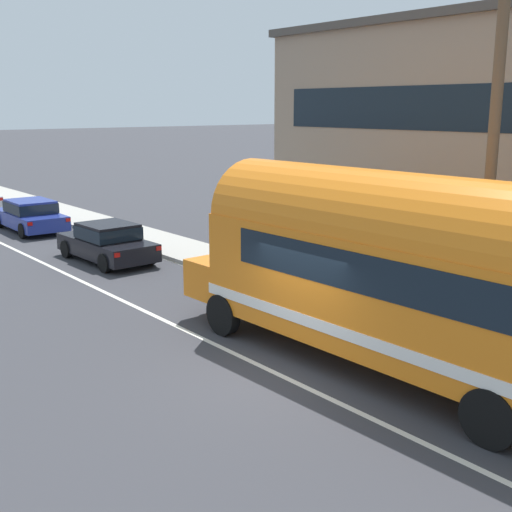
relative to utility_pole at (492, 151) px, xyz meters
The scene contains 7 objects.
ground_plane 6.42m from the utility_pole, 157.89° to the left, with size 300.00×300.00×0.00m, color #38383D.
lane_markings 14.69m from the utility_pole, 100.91° to the left, with size 3.74×80.00×0.01m.
sidewalk_slab 12.54m from the utility_pole, 87.62° to the left, with size 2.39×90.00×0.15m, color #ADA89E.
utility_pole is the anchor object (origin of this frame).
painted_bus 3.27m from the utility_pole, behind, with size 2.80×11.50×4.12m.
car_lead 13.85m from the utility_pole, 100.44° to the left, with size 2.02×4.35×1.37m.
car_second 21.05m from the utility_pole, 96.56° to the left, with size 2.04×4.59×1.37m.
Camera 1 is at (-8.18, -9.27, 5.33)m, focal length 45.67 mm.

